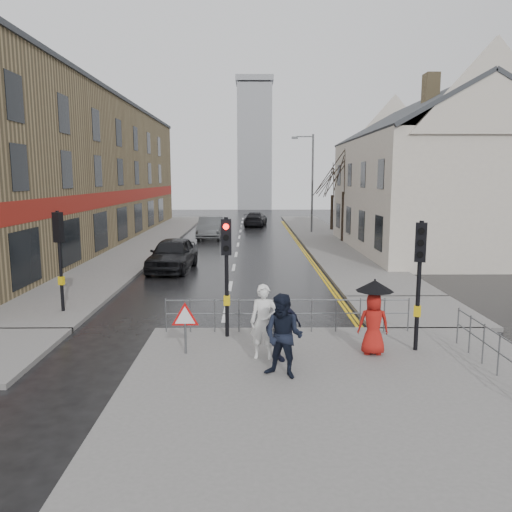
{
  "coord_description": "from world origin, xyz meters",
  "views": [
    {
      "loc": [
        0.87,
        -13.51,
        4.61
      ],
      "look_at": [
        1.06,
        3.13,
        2.0
      ],
      "focal_mm": 35.0,
      "sensor_mm": 36.0,
      "label": 1
    }
  ],
  "objects_px": {
    "pedestrian_a": "(264,322)",
    "car_parked": "(173,254)",
    "pedestrian_with_umbrella": "(374,313)",
    "pedestrian_d": "(284,327)",
    "pedestrian_b": "(284,336)",
    "car_mid": "(210,228)"
  },
  "relations": [
    {
      "from": "pedestrian_a",
      "to": "pedestrian_with_umbrella",
      "type": "relative_size",
      "value": 0.97
    },
    {
      "from": "pedestrian_b",
      "to": "car_parked",
      "type": "height_order",
      "value": "pedestrian_b"
    },
    {
      "from": "pedestrian_with_umbrella",
      "to": "pedestrian_d",
      "type": "bearing_deg",
      "value": -171.35
    },
    {
      "from": "pedestrian_d",
      "to": "car_mid",
      "type": "xyz_separation_m",
      "value": [
        -3.89,
        26.45,
        -0.14
      ]
    },
    {
      "from": "car_mid",
      "to": "car_parked",
      "type": "bearing_deg",
      "value": -92.63
    },
    {
      "from": "pedestrian_a",
      "to": "car_parked",
      "type": "bearing_deg",
      "value": 115.48
    },
    {
      "from": "pedestrian_a",
      "to": "pedestrian_with_umbrella",
      "type": "height_order",
      "value": "pedestrian_with_umbrella"
    },
    {
      "from": "pedestrian_a",
      "to": "pedestrian_b",
      "type": "bearing_deg",
      "value": -63.94
    },
    {
      "from": "pedestrian_a",
      "to": "car_parked",
      "type": "distance_m",
      "value": 13.47
    },
    {
      "from": "pedestrian_d",
      "to": "car_mid",
      "type": "bearing_deg",
      "value": 74.73
    },
    {
      "from": "pedestrian_b",
      "to": "car_mid",
      "type": "xyz_separation_m",
      "value": [
        -3.82,
        27.56,
        -0.28
      ]
    },
    {
      "from": "car_parked",
      "to": "pedestrian_a",
      "type": "bearing_deg",
      "value": -67.08
    },
    {
      "from": "pedestrian_b",
      "to": "pedestrian_d",
      "type": "relative_size",
      "value": 1.17
    },
    {
      "from": "pedestrian_d",
      "to": "car_parked",
      "type": "distance_m",
      "value": 13.72
    },
    {
      "from": "car_parked",
      "to": "car_mid",
      "type": "bearing_deg",
      "value": 91.12
    },
    {
      "from": "pedestrian_a",
      "to": "car_parked",
      "type": "height_order",
      "value": "pedestrian_a"
    },
    {
      "from": "pedestrian_with_umbrella",
      "to": "pedestrian_d",
      "type": "distance_m",
      "value": 2.35
    },
    {
      "from": "pedestrian_d",
      "to": "car_parked",
      "type": "height_order",
      "value": "pedestrian_d"
    },
    {
      "from": "pedestrian_with_umbrella",
      "to": "car_mid",
      "type": "height_order",
      "value": "pedestrian_with_umbrella"
    },
    {
      "from": "pedestrian_a",
      "to": "car_parked",
      "type": "relative_size",
      "value": 0.39
    },
    {
      "from": "car_mid",
      "to": "pedestrian_b",
      "type": "bearing_deg",
      "value": -81.26
    },
    {
      "from": "pedestrian_with_umbrella",
      "to": "pedestrian_d",
      "type": "height_order",
      "value": "pedestrian_with_umbrella"
    }
  ]
}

